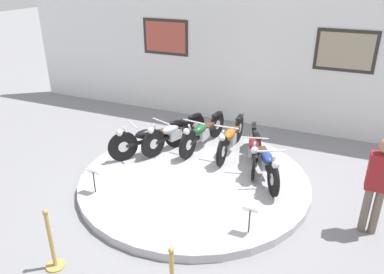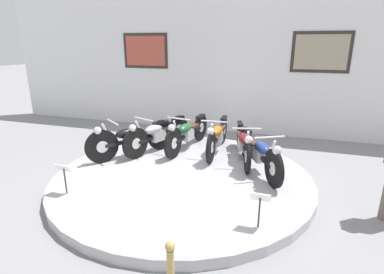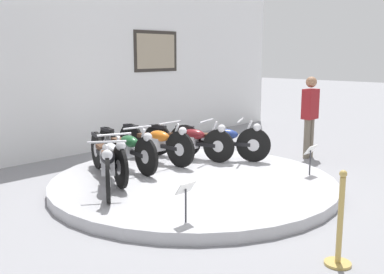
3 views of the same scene
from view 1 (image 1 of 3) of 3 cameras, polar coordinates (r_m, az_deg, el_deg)
name	(u,v)px [view 1 (image 1 of 3)]	position (r m, az deg, el deg)	size (l,w,h in m)	color
ground_plane	(194,183)	(7.78, 0.34, -6.99)	(60.00, 60.00, 0.00)	gray
display_platform	(194,179)	(7.74, 0.34, -6.48)	(4.65, 4.65, 0.16)	#ADADB2
back_wall	(248,50)	(10.30, 8.55, 12.92)	(14.00, 0.22, 4.07)	white
motorcycle_black	(150,138)	(8.46, -6.48, -0.11)	(1.24, 1.67, 0.81)	black
motorcycle_silver	(174,133)	(8.70, -2.80, 0.68)	(0.77, 1.90, 0.80)	black
motorcycle_green	(202,132)	(8.71, 1.59, 0.74)	(0.54, 1.99, 0.80)	black
motorcycle_orange	(231,137)	(8.50, 5.91, -0.01)	(0.54, 2.01, 0.80)	black
motorcycle_maroon	(254,147)	(8.11, 9.36, -1.57)	(0.66, 1.92, 0.79)	black
motorcycle_blue	(265,160)	(7.61, 11.05, -3.47)	(0.97, 1.80, 0.80)	black
info_placard_front_left	(93,175)	(7.24, -14.79, -5.62)	(0.26, 0.11, 0.51)	#333338
info_placard_front_centre	(250,213)	(6.08, 8.82, -11.42)	(0.26, 0.11, 0.51)	#333338
visitor_standing	(378,181)	(6.64, 26.44, -6.08)	(0.36, 0.23, 1.71)	#6B6051
stanchion_post_left_of_entry	(52,248)	(6.02, -20.52, -15.59)	(0.28, 0.28, 1.02)	tan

